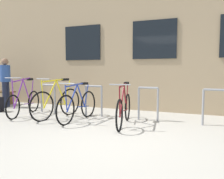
{
  "coord_description": "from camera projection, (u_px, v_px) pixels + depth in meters",
  "views": [
    {
      "loc": [
        1.46,
        -3.67,
        1.26
      ],
      "look_at": [
        -0.69,
        1.6,
        0.77
      ],
      "focal_mm": 37.13,
      "sensor_mm": 36.0,
      "label": 1
    }
  ],
  "objects": [
    {
      "name": "ground_plane",
      "position": [
        114.0,
        142.0,
        4.04
      ],
      "size": [
        42.0,
        42.0,
        0.0
      ],
      "primitive_type": "plane",
      "color": "#B2ADA0"
    },
    {
      "name": "storefront_building",
      "position": [
        170.0,
        35.0,
        9.69
      ],
      "size": [
        28.0,
        6.4,
        5.38
      ],
      "color": "tan",
      "rests_on": "ground"
    },
    {
      "name": "bike_rack",
      "position": [
        148.0,
        100.0,
        5.69
      ],
      "size": [
        6.53,
        0.05,
        0.84
      ],
      "color": "gray",
      "rests_on": "ground"
    },
    {
      "name": "bicycle_blue",
      "position": [
        78.0,
        105.0,
        5.72
      ],
      "size": [
        0.44,
        1.73,
        0.97
      ],
      "color": "black",
      "rests_on": "ground"
    },
    {
      "name": "bicycle_yellow",
      "position": [
        57.0,
        102.0,
        6.05
      ],
      "size": [
        0.49,
        1.72,
        1.06
      ],
      "color": "black",
      "rests_on": "ground"
    },
    {
      "name": "bicycle_maroon",
      "position": [
        124.0,
        108.0,
        5.27
      ],
      "size": [
        0.47,
        1.75,
        0.98
      ],
      "color": "black",
      "rests_on": "ground"
    },
    {
      "name": "bicycle_purple",
      "position": [
        24.0,
        102.0,
        6.41
      ],
      "size": [
        0.55,
        1.7,
        1.08
      ],
      "color": "black",
      "rests_on": "ground"
    },
    {
      "name": "person_by_bench",
      "position": [
        5.0,
        79.0,
        7.66
      ],
      "size": [
        0.32,
        0.34,
        1.63
      ],
      "color": "#1E2338",
      "rests_on": "ground"
    }
  ]
}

